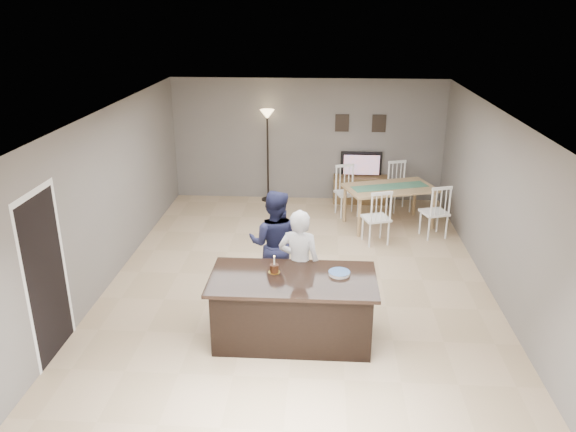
# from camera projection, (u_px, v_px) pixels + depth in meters

# --- Properties ---
(floor) EXTENTS (8.00, 8.00, 0.00)m
(floor) POSITION_uv_depth(u_px,v_px,m) (299.00, 277.00, 9.19)
(floor) COLOR tan
(floor) RESTS_ON ground
(room_shell) EXTENTS (8.00, 8.00, 8.00)m
(room_shell) POSITION_uv_depth(u_px,v_px,m) (300.00, 179.00, 8.59)
(room_shell) COLOR slate
(room_shell) RESTS_ON floor
(kitchen_island) EXTENTS (2.15, 1.10, 0.90)m
(kitchen_island) POSITION_uv_depth(u_px,v_px,m) (293.00, 308.00, 7.35)
(kitchen_island) COLOR black
(kitchen_island) RESTS_ON floor
(tv_console) EXTENTS (1.20, 0.40, 0.60)m
(tv_console) POSITION_uv_depth(u_px,v_px,m) (360.00, 189.00, 12.53)
(tv_console) COLOR brown
(tv_console) RESTS_ON floor
(television) EXTENTS (0.91, 0.12, 0.53)m
(television) POSITION_uv_depth(u_px,v_px,m) (361.00, 164.00, 12.39)
(television) COLOR black
(television) RESTS_ON tv_console
(tv_screen_glow) EXTENTS (0.78, 0.00, 0.78)m
(tv_screen_glow) POSITION_uv_depth(u_px,v_px,m) (362.00, 165.00, 12.31)
(tv_screen_glow) COLOR orange
(tv_screen_glow) RESTS_ON tv_console
(picture_frames) EXTENTS (1.10, 0.02, 0.38)m
(picture_frames) POSITION_uv_depth(u_px,v_px,m) (361.00, 123.00, 12.21)
(picture_frames) COLOR black
(picture_frames) RESTS_ON room_shell
(doorway) EXTENTS (0.00, 2.10, 2.65)m
(doorway) POSITION_uv_depth(u_px,v_px,m) (44.00, 263.00, 6.77)
(doorway) COLOR black
(doorway) RESTS_ON floor
(woman) EXTENTS (0.66, 0.50, 1.62)m
(woman) POSITION_uv_depth(u_px,v_px,m) (299.00, 265.00, 7.73)
(woman) COLOR silver
(woman) RESTS_ON floor
(man) EXTENTS (0.88, 0.73, 1.66)m
(man) POSITION_uv_depth(u_px,v_px,m) (275.00, 244.00, 8.38)
(man) COLOR #1B1D3C
(man) RESTS_ON floor
(birthday_cake) EXTENTS (0.16, 0.16, 0.24)m
(birthday_cake) POSITION_uv_depth(u_px,v_px,m) (274.00, 268.00, 7.31)
(birthday_cake) COLOR gold
(birthday_cake) RESTS_ON kitchen_island
(plate_stack) EXTENTS (0.28, 0.28, 0.04)m
(plate_stack) POSITION_uv_depth(u_px,v_px,m) (339.00, 273.00, 7.26)
(plate_stack) COLOR white
(plate_stack) RESTS_ON kitchen_island
(dining_table) EXTENTS (2.17, 2.37, 1.05)m
(dining_table) POSITION_uv_depth(u_px,v_px,m) (389.00, 194.00, 11.09)
(dining_table) COLOR #9E8155
(dining_table) RESTS_ON floor
(floor_lamp) EXTENTS (0.31, 0.31, 2.05)m
(floor_lamp) POSITION_uv_depth(u_px,v_px,m) (267.00, 131.00, 12.21)
(floor_lamp) COLOR black
(floor_lamp) RESTS_ON floor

